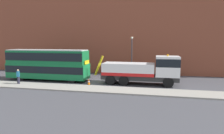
{
  "coord_description": "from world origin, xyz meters",
  "views": [
    {
      "loc": [
        7.08,
        -23.51,
        5.03
      ],
      "look_at": [
        2.19,
        -0.48,
        2.0
      ],
      "focal_mm": 31.05,
      "sensor_mm": 36.0,
      "label": 1
    }
  ],
  "objects_px": {
    "double_decker_bus": "(47,64)",
    "street_lamp": "(132,53)",
    "pedestrian_onlooker": "(18,77)",
    "recovery_tow_truck": "(143,70)",
    "traffic_cone_near_bus": "(89,82)"
  },
  "relations": [
    {
      "from": "double_decker_bus",
      "to": "street_lamp",
      "type": "xyz_separation_m",
      "value": [
        10.52,
        5.6,
        1.24
      ]
    },
    {
      "from": "double_decker_bus",
      "to": "pedestrian_onlooker",
      "type": "relative_size",
      "value": 6.48
    },
    {
      "from": "recovery_tow_truck",
      "to": "street_lamp",
      "type": "height_order",
      "value": "street_lamp"
    },
    {
      "from": "recovery_tow_truck",
      "to": "street_lamp",
      "type": "distance_m",
      "value": 6.2
    },
    {
      "from": "street_lamp",
      "to": "double_decker_bus",
      "type": "bearing_deg",
      "value": -151.97
    },
    {
      "from": "traffic_cone_near_bus",
      "to": "double_decker_bus",
      "type": "bearing_deg",
      "value": 165.55
    },
    {
      "from": "recovery_tow_truck",
      "to": "street_lamp",
      "type": "relative_size",
      "value": 1.74
    },
    {
      "from": "traffic_cone_near_bus",
      "to": "street_lamp",
      "type": "xyz_separation_m",
      "value": [
        4.27,
        7.21,
        3.13
      ]
    },
    {
      "from": "double_decker_bus",
      "to": "street_lamp",
      "type": "distance_m",
      "value": 11.98
    },
    {
      "from": "traffic_cone_near_bus",
      "to": "recovery_tow_truck",
      "type": "bearing_deg",
      "value": 14.28
    },
    {
      "from": "pedestrian_onlooker",
      "to": "traffic_cone_near_bus",
      "type": "xyz_separation_m",
      "value": [
        8.11,
        1.76,
        -0.64
      ]
    },
    {
      "from": "traffic_cone_near_bus",
      "to": "street_lamp",
      "type": "bearing_deg",
      "value": 59.34
    },
    {
      "from": "double_decker_bus",
      "to": "street_lamp",
      "type": "bearing_deg",
      "value": 28.87
    },
    {
      "from": "pedestrian_onlooker",
      "to": "traffic_cone_near_bus",
      "type": "height_order",
      "value": "pedestrian_onlooker"
    },
    {
      "from": "double_decker_bus",
      "to": "street_lamp",
      "type": "height_order",
      "value": "street_lamp"
    }
  ]
}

